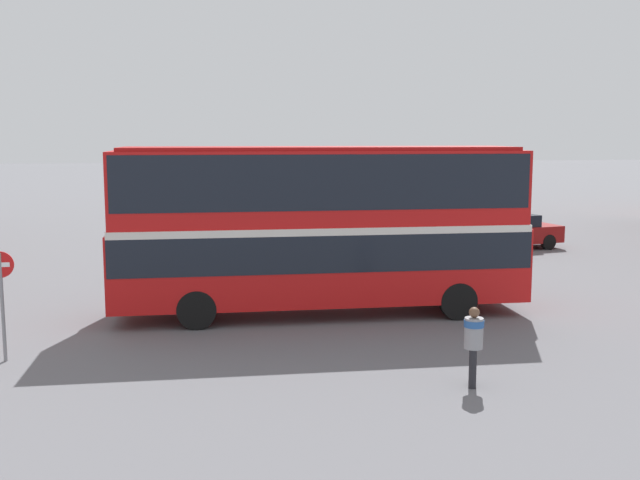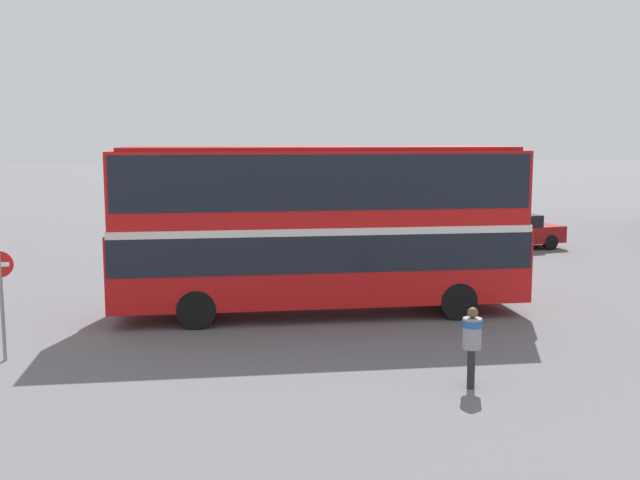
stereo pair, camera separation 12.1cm
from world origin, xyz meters
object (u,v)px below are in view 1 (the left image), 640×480
(parked_car_kerb_near, at_px, (512,231))
(parked_car_kerb_far, at_px, (268,240))
(double_decker_bus, at_px, (320,220))
(pedestrian_foreground, at_px, (474,338))
(no_entry_sign, at_px, (1,289))

(parked_car_kerb_near, height_order, parked_car_kerb_far, parked_car_kerb_far)
(double_decker_bus, bearing_deg, pedestrian_foreground, -71.82)
(pedestrian_foreground, distance_m, no_entry_sign, 10.25)
(no_entry_sign, bearing_deg, pedestrian_foreground, -19.67)
(double_decker_bus, distance_m, parked_car_kerb_near, 15.02)
(pedestrian_foreground, distance_m, parked_car_kerb_far, 16.41)
(no_entry_sign, bearing_deg, parked_car_kerb_near, 36.79)
(double_decker_bus, distance_m, pedestrian_foreground, 7.05)
(double_decker_bus, bearing_deg, parked_car_kerb_near, 46.75)
(double_decker_bus, height_order, no_entry_sign, double_decker_bus)
(parked_car_kerb_far, bearing_deg, no_entry_sign, -123.38)
(double_decker_bus, bearing_deg, parked_car_kerb_far, 94.18)
(no_entry_sign, bearing_deg, parked_car_kerb_far, 60.29)
(double_decker_bus, relative_size, no_entry_sign, 4.62)
(double_decker_bus, relative_size, parked_car_kerb_near, 2.55)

